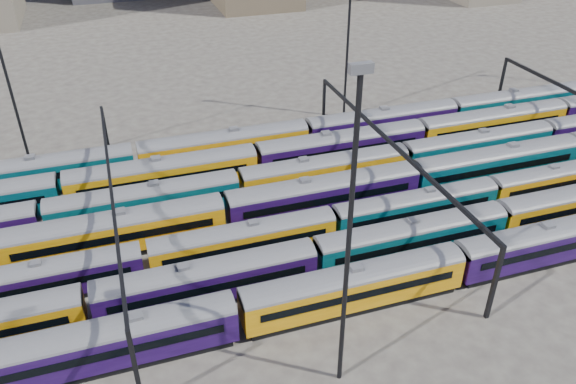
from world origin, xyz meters
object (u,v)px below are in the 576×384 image
object	(u,v)px
rake_0	(458,260)
rake_2	(244,238)
mast_2	(349,234)
rake_1	(207,277)

from	to	relation	value
rake_0	rake_2	bearing A→B (deg)	151.15
mast_2	rake_2	bearing A→B (deg)	101.04
rake_0	rake_1	distance (m)	23.35
rake_1	mast_2	distance (m)	18.31
rake_0	mast_2	distance (m)	19.88
rake_0	mast_2	bearing A→B (deg)	-154.74
rake_1	rake_2	world-z (taller)	rake_1
rake_0	rake_1	size ratio (longest dim) A/B	0.88
rake_2	mast_2	xyz separation A→B (m)	(3.32, -17.00, 11.48)
rake_0	mast_2	xyz separation A→B (m)	(-14.84, -7.00, 11.24)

